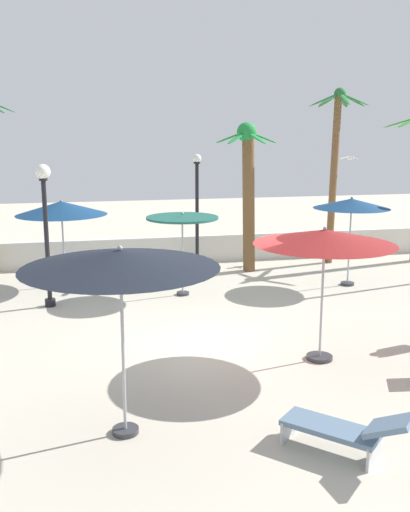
% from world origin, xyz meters
% --- Properties ---
extents(ground_plane, '(56.00, 56.00, 0.00)m').
position_xyz_m(ground_plane, '(0.00, 0.00, 0.00)').
color(ground_plane, beige).
extents(boundary_wall, '(25.20, 0.30, 0.95)m').
position_xyz_m(boundary_wall, '(0.00, 8.45, 0.48)').
color(boundary_wall, silver).
rests_on(boundary_wall, ground_plane).
extents(patio_umbrella_0, '(2.93, 2.93, 2.96)m').
position_xyz_m(patio_umbrella_0, '(-2.60, -3.21, 2.75)').
color(patio_umbrella_0, '#333338').
rests_on(patio_umbrella_0, ground_plane).
extents(patio_umbrella_1, '(2.02, 2.02, 2.39)m').
position_xyz_m(patio_umbrella_1, '(-0.36, 4.30, 2.11)').
color(patio_umbrella_1, '#333338').
rests_on(patio_umbrella_1, ground_plane).
extents(patio_umbrella_2, '(2.68, 2.68, 2.62)m').
position_xyz_m(patio_umbrella_2, '(-3.67, 6.07, 2.36)').
color(patio_umbrella_2, '#333338').
rests_on(patio_umbrella_2, ground_plane).
extents(patio_umbrella_3, '(2.81, 2.81, 2.76)m').
position_xyz_m(patio_umbrella_3, '(1.54, -1.05, 2.52)').
color(patio_umbrella_3, '#333338').
rests_on(patio_umbrella_3, ground_plane).
extents(patio_umbrella_5, '(2.26, 2.26, 2.70)m').
position_xyz_m(patio_umbrella_5, '(4.74, 4.32, 2.47)').
color(patio_umbrella_5, '#333338').
rests_on(patio_umbrella_5, ground_plane).
extents(palm_tree_0, '(2.04, 2.14, 4.88)m').
position_xyz_m(palm_tree_0, '(2.26, 6.75, 2.98)').
color(palm_tree_0, brown).
rests_on(palm_tree_0, ground_plane).
extents(palm_tree_3, '(2.01, 2.02, 6.03)m').
position_xyz_m(palm_tree_3, '(5.55, 7.36, 3.74)').
color(palm_tree_3, brown).
rests_on(palm_tree_3, ground_plane).
extents(lamp_post_1, '(0.29, 0.29, 3.85)m').
position_xyz_m(lamp_post_1, '(0.74, 7.64, 2.07)').
color(lamp_post_1, black).
rests_on(lamp_post_1, ground_plane).
extents(lamp_post_2, '(0.39, 0.39, 3.77)m').
position_xyz_m(lamp_post_2, '(-4.02, 3.96, 2.43)').
color(lamp_post_2, black).
rests_on(lamp_post_2, ground_plane).
extents(lounge_chair_2, '(1.69, 1.71, 0.82)m').
position_xyz_m(lounge_chair_2, '(0.45, -4.50, 0.40)').
color(lounge_chair_2, '#B7B7BC').
rests_on(lounge_chair_2, ground_plane).
extents(seagull_0, '(0.92, 0.43, 0.14)m').
position_xyz_m(seagull_0, '(6.55, 8.29, 3.64)').
color(seagull_0, white).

